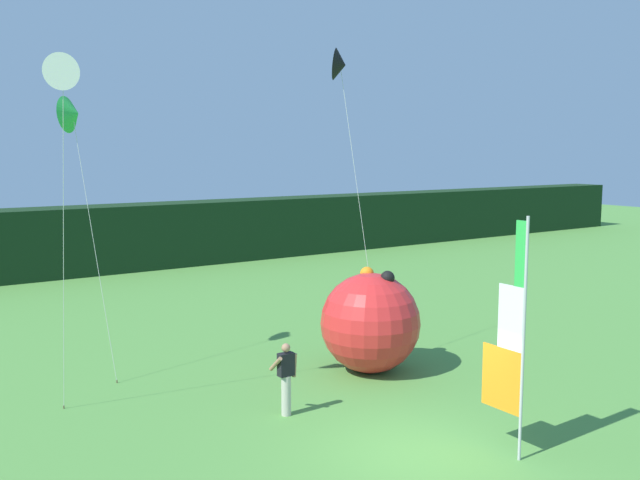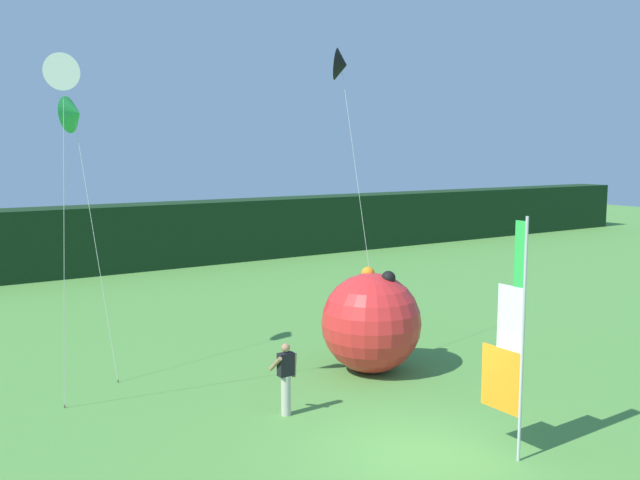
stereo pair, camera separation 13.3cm
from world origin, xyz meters
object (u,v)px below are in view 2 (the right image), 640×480
object	(u,v)px
kite_black_delta_2	(341,65)
inflatable_balloon	(371,322)
banner_flag	(510,343)
person_near_banner	(368,305)
kite_white_delta_0	(63,73)
kite_green_delta_1	(74,115)
person_mid_field	(286,377)
folding_chair	(377,320)

from	to	relation	value
kite_black_delta_2	inflatable_balloon	bearing A→B (deg)	-91.37
banner_flag	person_near_banner	xyz separation A→B (m)	(3.64, 9.25, -1.43)
inflatable_balloon	kite_white_delta_0	distance (m)	9.80
inflatable_balloon	kite_black_delta_2	size ratio (longest dim) A/B	0.32
person_near_banner	kite_black_delta_2	xyz separation A→B (m)	(-2.60, -2.11, 7.42)
kite_white_delta_0	kite_black_delta_2	bearing A→B (deg)	5.61
kite_white_delta_0	kite_black_delta_2	xyz separation A→B (m)	(7.59, 0.75, 0.71)
kite_green_delta_1	person_near_banner	bearing A→B (deg)	-3.61
person_mid_field	kite_white_delta_0	bearing A→B (deg)	151.53
kite_green_delta_1	kite_white_delta_0	bearing A→B (deg)	-107.24
person_near_banner	folding_chair	size ratio (longest dim) A/B	1.78
inflatable_balloon	kite_green_delta_1	distance (m)	9.48
banner_flag	kite_white_delta_0	distance (m)	10.56
banner_flag	person_near_banner	distance (m)	10.05
person_near_banner	kite_black_delta_2	distance (m)	8.14
banner_flag	inflatable_balloon	size ratio (longest dim) A/B	1.70
kite_white_delta_0	banner_flag	bearing A→B (deg)	-44.33
inflatable_balloon	person_near_banner	bearing A→B (deg)	53.72
kite_black_delta_2	person_mid_field	bearing A→B (deg)	-140.71
person_near_banner	folding_chair	distance (m)	0.90
banner_flag	kite_white_delta_0	xyz separation A→B (m)	(-6.55, 6.39, 5.28)
banner_flag	folding_chair	size ratio (longest dim) A/B	5.33
person_mid_field	inflatable_balloon	distance (m)	3.85
folding_chair	kite_black_delta_2	bearing A→B (deg)	-151.23
banner_flag	kite_green_delta_1	bearing A→B (deg)	119.14
folding_chair	kite_black_delta_2	distance (m)	8.21
person_mid_field	kite_green_delta_1	world-z (taller)	kite_green_delta_1
person_mid_field	kite_white_delta_0	size ratio (longest dim) A/B	0.21
kite_white_delta_0	kite_green_delta_1	xyz separation A→B (m)	(1.07, 3.43, -0.69)
banner_flag	kite_white_delta_0	bearing A→B (deg)	135.67
banner_flag	folding_chair	distance (m)	9.28
inflatable_balloon	kite_green_delta_1	bearing A→B (deg)	147.27
banner_flag	folding_chair	world-z (taller)	banner_flag
person_mid_field	folding_chair	world-z (taller)	person_mid_field
folding_chair	kite_black_delta_2	world-z (taller)	kite_black_delta_2
banner_flag	person_mid_field	distance (m)	5.11
kite_white_delta_0	kite_black_delta_2	distance (m)	7.66
kite_black_delta_2	kite_white_delta_0	bearing A→B (deg)	-174.39
person_near_banner	kite_green_delta_1	bearing A→B (deg)	176.39
kite_green_delta_1	kite_black_delta_2	xyz separation A→B (m)	(6.52, -2.69, 1.39)
person_near_banner	person_mid_field	world-z (taller)	person_mid_field
person_near_banner	inflatable_balloon	xyz separation A→B (m)	(-2.64, -3.59, 0.51)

